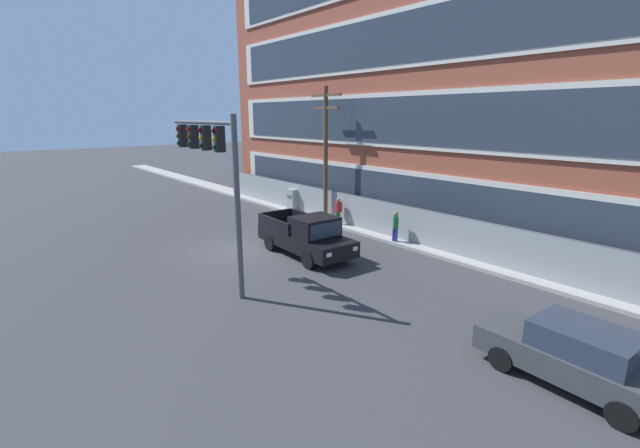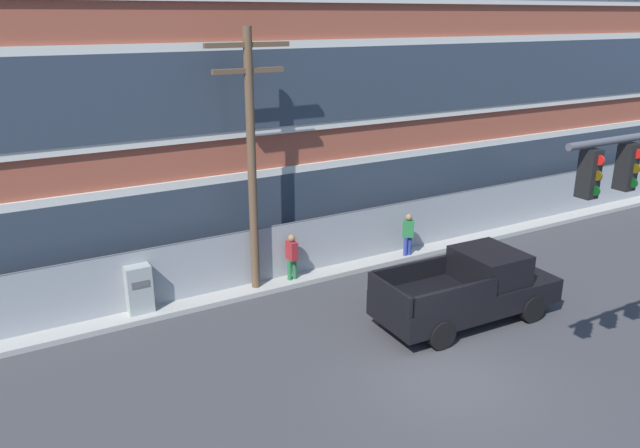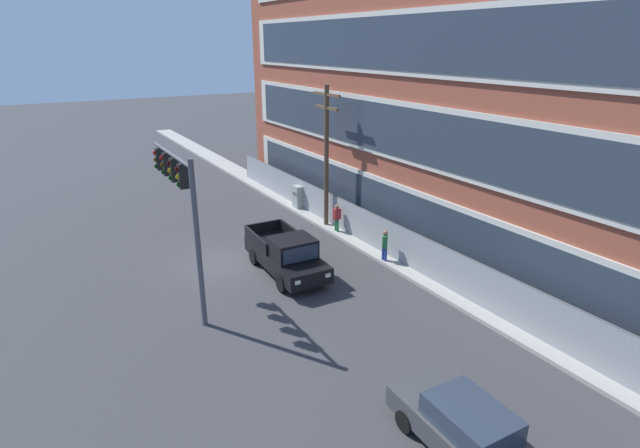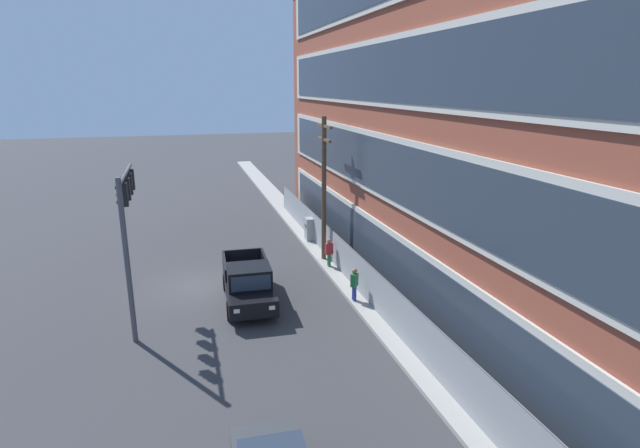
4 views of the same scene
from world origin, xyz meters
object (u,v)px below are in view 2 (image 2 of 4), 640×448
(pickup_truck_black, at_px, (470,289))
(pedestrian_near_cabinet, at_px, (408,233))
(utility_pole_near_corner, at_px, (251,152))
(pedestrian_by_fence, at_px, (292,256))
(electrical_cabinet, at_px, (139,291))

(pickup_truck_black, distance_m, pedestrian_near_cabinet, 4.77)
(pedestrian_near_cabinet, bearing_deg, pickup_truck_black, -106.66)
(utility_pole_near_corner, height_order, pedestrian_near_cabinet, utility_pole_near_corner)
(utility_pole_near_corner, relative_size, pedestrian_near_cabinet, 4.73)
(pickup_truck_black, bearing_deg, pedestrian_by_fence, 123.75)
(pickup_truck_black, relative_size, pedestrian_near_cabinet, 3.25)
(pickup_truck_black, xyz_separation_m, pedestrian_by_fence, (-3.17, 4.74, 0.03))
(utility_pole_near_corner, bearing_deg, pedestrian_by_fence, -3.17)
(utility_pole_near_corner, relative_size, pedestrian_by_fence, 4.73)
(utility_pole_near_corner, xyz_separation_m, electrical_cabinet, (-3.59, 0.13, -3.67))
(electrical_cabinet, xyz_separation_m, pedestrian_by_fence, (4.84, -0.20, 0.19))
(pedestrian_near_cabinet, xyz_separation_m, pedestrian_by_fence, (-4.54, 0.17, 0.00))
(pickup_truck_black, xyz_separation_m, electrical_cabinet, (-8.01, 4.94, -0.15))
(pickup_truck_black, height_order, electrical_cabinet, pickup_truck_black)
(utility_pole_near_corner, xyz_separation_m, pedestrian_by_fence, (1.25, -0.07, -3.48))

